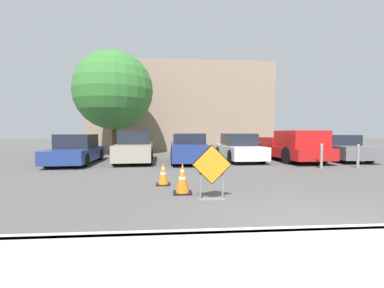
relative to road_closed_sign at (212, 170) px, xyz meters
The scene contains 15 objects.
ground_plane 8.02m from the road_closed_sign, 78.78° to the left, with size 96.00×96.00×0.00m, color #565451.
curb_lip 2.73m from the road_closed_sign, 54.23° to the right, with size 25.69×0.20×0.14m.
road_closed_sign is the anchor object (origin of this frame).
traffic_cone_nearest 1.00m from the road_closed_sign, 132.20° to the left, with size 0.47×0.47×0.79m.
traffic_cone_second 2.17m from the road_closed_sign, 122.93° to the left, with size 0.41×0.41×0.67m.
parked_car_nearest 9.26m from the road_closed_sign, 127.51° to the left, with size 2.02×4.72×1.44m.
parked_car_second 8.31m from the road_closed_sign, 110.08° to the left, with size 2.02×4.57×1.61m.
parked_car_third 7.37m from the road_closed_sign, 90.55° to the left, with size 1.89×4.17×1.48m.
parked_car_fourth 8.45m from the road_closed_sign, 71.29° to the left, with size 1.95×4.45×1.47m.
pickup_truck 9.42m from the road_closed_sign, 54.18° to the left, with size 2.36×5.63×1.63m.
parked_car_fifth 11.46m from the road_closed_sign, 43.75° to the left, with size 2.09×4.68×1.40m.
bollard_nearest 7.18m from the road_closed_sign, 40.82° to the left, with size 0.12×0.12×1.06m.
bollard_second 8.48m from the road_closed_sign, 33.57° to the left, with size 0.12×0.12×1.04m.
building_facade_backdrop 18.05m from the road_closed_sign, 90.29° to the left, with size 15.57×5.00×7.46m.
street_tree_behind_lot 13.31m from the road_closed_sign, 112.08° to the left, with size 5.21×5.21×6.93m.
Camera 1 is at (-2.43, -3.57, 1.55)m, focal length 24.00 mm.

